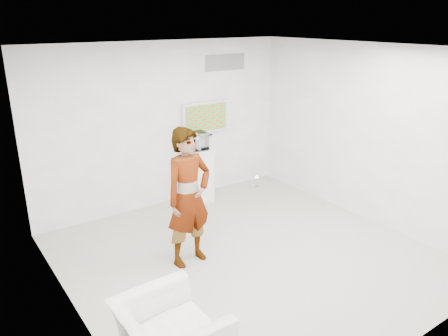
{
  "coord_description": "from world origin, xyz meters",
  "views": [
    {
      "loc": [
        -3.59,
        -4.49,
        3.38
      ],
      "look_at": [
        -0.01,
        0.6,
        1.22
      ],
      "focal_mm": 35.0,
      "sensor_mm": 36.0,
      "label": 1
    }
  ],
  "objects_px": {
    "pedestal": "(198,175)",
    "floor_uplight": "(257,182)",
    "person": "(189,197)",
    "tv": "(205,117)"
  },
  "relations": [
    {
      "from": "pedestal",
      "to": "floor_uplight",
      "type": "xyz_separation_m",
      "value": [
        1.34,
        -0.13,
        -0.39
      ]
    },
    {
      "from": "tv",
      "to": "floor_uplight",
      "type": "xyz_separation_m",
      "value": [
        1.0,
        -0.39,
        -1.43
      ]
    },
    {
      "from": "person",
      "to": "pedestal",
      "type": "relative_size",
      "value": 1.93
    },
    {
      "from": "person",
      "to": "floor_uplight",
      "type": "height_order",
      "value": "person"
    },
    {
      "from": "person",
      "to": "floor_uplight",
      "type": "xyz_separation_m",
      "value": [
        2.62,
        1.69,
        -0.88
      ]
    },
    {
      "from": "person",
      "to": "pedestal",
      "type": "xyz_separation_m",
      "value": [
        1.28,
        1.82,
        -0.48
      ]
    },
    {
      "from": "tv",
      "to": "pedestal",
      "type": "xyz_separation_m",
      "value": [
        -0.35,
        -0.26,
        -1.03
      ]
    },
    {
      "from": "tv",
      "to": "person",
      "type": "bearing_deg",
      "value": -127.96
    },
    {
      "from": "tv",
      "to": "person",
      "type": "height_order",
      "value": "person"
    },
    {
      "from": "person",
      "to": "floor_uplight",
      "type": "bearing_deg",
      "value": 26.05
    }
  ]
}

